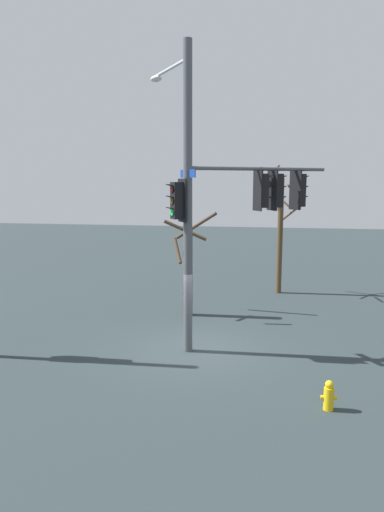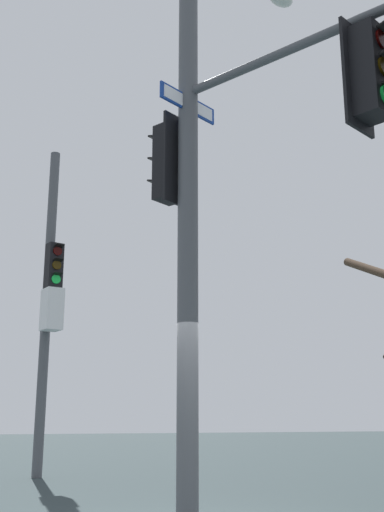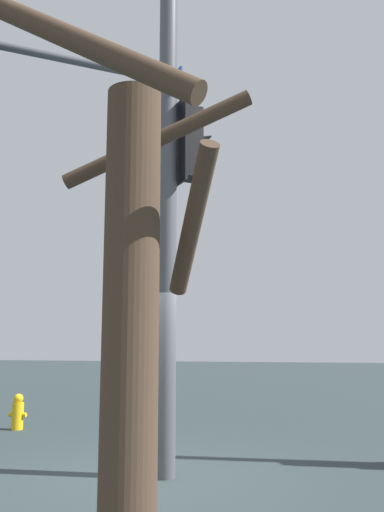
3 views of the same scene
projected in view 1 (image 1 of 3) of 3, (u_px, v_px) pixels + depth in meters
ground_plane at (197, 350)px, 15.05m from camera, size 80.00×80.00×0.00m
main_signal_pole_assembly at (220, 190)px, 14.70m from camera, size 6.06×3.41×9.41m
fire_hydrant at (329, 396)px, 11.07m from camera, size 0.38×0.24×0.73m
bare_tree_behind_pole at (188, 266)px, 18.63m from camera, size 1.86×2.01×4.13m
bare_tree_across_street at (280, 230)px, 22.13m from camera, size 2.18×2.45×6.11m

